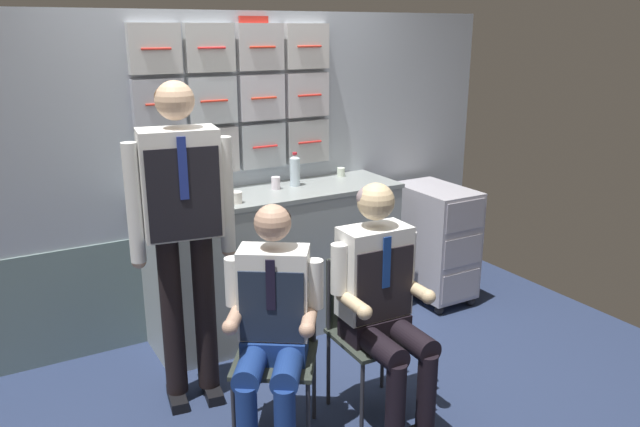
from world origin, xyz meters
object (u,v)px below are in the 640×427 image
object	(u,v)px
folding_chair_right	(365,316)
crew_member_right	(382,296)
sparkling_bottle_green	(177,183)
folding_chair_left	(277,335)
crew_member_left	(272,323)
service_trolley	(434,240)
crew_member_standing	(182,215)
coffee_cup_spare	(341,172)

from	to	relation	value
folding_chair_right	crew_member_right	world-z (taller)	crew_member_right
crew_member_right	sparkling_bottle_green	size ratio (longest dim) A/B	4.65
sparkling_bottle_green	folding_chair_left	bearing A→B (deg)	-82.16
crew_member_right	crew_member_left	bearing A→B (deg)	173.58
service_trolley	crew_member_right	size ratio (longest dim) A/B	0.68
folding_chair_right	crew_member_right	distance (m)	0.24
service_trolley	crew_member_standing	size ratio (longest dim) A/B	0.50
crew_member_left	folding_chair_right	distance (m)	0.63
folding_chair_right	coffee_cup_spare	world-z (taller)	coffee_cup_spare
folding_chair_left	crew_member_right	bearing A→B (deg)	-21.91
folding_chair_right	coffee_cup_spare	bearing A→B (deg)	63.76
crew_member_right	crew_member_standing	world-z (taller)	crew_member_standing
coffee_cup_spare	crew_member_right	bearing A→B (deg)	-113.78
folding_chair_left	coffee_cup_spare	bearing A→B (deg)	46.89
service_trolley	coffee_cup_spare	world-z (taller)	coffee_cup_spare
folding_chair_right	sparkling_bottle_green	bearing A→B (deg)	120.51
coffee_cup_spare	service_trolley	bearing A→B (deg)	-24.11
crew_member_standing	service_trolley	bearing A→B (deg)	10.89
service_trolley	crew_member_left	size ratio (longest dim) A/B	0.71
folding_chair_right	service_trolley	bearing A→B (deg)	36.31
sparkling_bottle_green	coffee_cup_spare	distance (m)	1.28
crew_member_standing	sparkling_bottle_green	distance (m)	0.60
folding_chair_right	sparkling_bottle_green	xyz separation A→B (m)	(-0.66, 1.12, 0.59)
crew_member_left	coffee_cup_spare	world-z (taller)	crew_member_left
crew_member_right	sparkling_bottle_green	bearing A→B (deg)	117.07
folding_chair_right	sparkling_bottle_green	world-z (taller)	sparkling_bottle_green
folding_chair_right	coffee_cup_spare	xyz separation A→B (m)	(0.61, 1.24, 0.49)
folding_chair_right	crew_member_standing	world-z (taller)	crew_member_standing
folding_chair_left	service_trolley	bearing A→B (deg)	26.64
crew_member_right	sparkling_bottle_green	distance (m)	1.49
crew_member_left	sparkling_bottle_green	world-z (taller)	sparkling_bottle_green
folding_chair_left	crew_member_right	size ratio (longest dim) A/B	0.67
sparkling_bottle_green	coffee_cup_spare	xyz separation A→B (m)	(1.27, 0.12, -0.10)
crew_member_left	crew_member_right	bearing A→B (deg)	-6.42
crew_member_standing	coffee_cup_spare	world-z (taller)	crew_member_standing
coffee_cup_spare	folding_chair_right	bearing A→B (deg)	-116.24
crew_member_right	sparkling_bottle_green	world-z (taller)	crew_member_right
folding_chair_right	crew_member_right	xyz separation A→B (m)	(-0.01, -0.16, 0.18)
crew_member_left	crew_member_standing	xyz separation A→B (m)	(-0.21, 0.63, 0.40)
folding_chair_left	crew_member_left	distance (m)	0.22
folding_chair_left	crew_member_standing	xyz separation A→B (m)	(-0.30, 0.50, 0.55)
service_trolley	crew_member_standing	world-z (taller)	crew_member_standing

